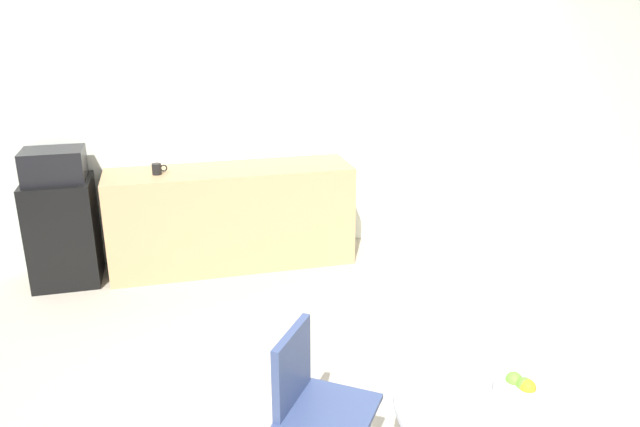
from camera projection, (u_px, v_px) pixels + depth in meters
wall_back at (246, 115)px, 5.62m from camera, size 6.00×0.10×2.60m
counter_block at (232, 217)px, 5.53m from camera, size 2.15×0.60×0.90m
mini_fridge at (63, 231)px, 5.19m from camera, size 0.54×0.54×0.90m
microwave at (54, 165)px, 5.00m from camera, size 0.48×0.38×0.26m
round_table at (534, 426)px, 2.56m from camera, size 1.18×1.18×0.73m
chair_navy at (310, 392)px, 2.93m from camera, size 0.59×0.59×0.83m
fruit_bowl at (523, 391)px, 2.52m from camera, size 0.24×0.24×0.11m
mug_white at (157, 169)px, 5.19m from camera, size 0.13×0.08×0.09m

